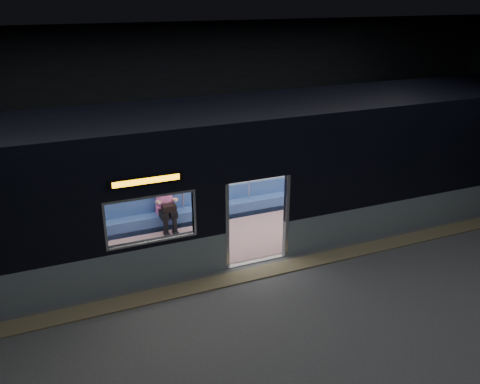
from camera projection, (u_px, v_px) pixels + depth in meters
station_floor at (277, 284)px, 10.89m from camera, size 24.00×14.00×0.01m
station_envelope at (282, 116)px, 9.53m from camera, size 24.00×14.00×5.00m
tactile_strip at (266, 271)px, 11.35m from camera, size 22.80×0.50×0.03m
metro_car at (232, 167)px, 12.38m from camera, size 18.00×3.04×3.35m
passenger at (165, 200)px, 13.07m from camera, size 0.44×0.77×1.48m
handbag at (169, 208)px, 12.92m from camera, size 0.42×0.39×0.17m
transit_map at (358, 147)px, 15.34m from camera, size 0.91×0.03×0.59m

